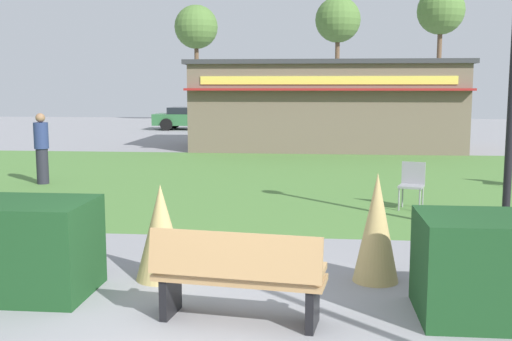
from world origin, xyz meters
name	(u,v)px	position (x,y,z in m)	size (l,w,h in m)	color
ground_plane	(217,339)	(0.00, 0.00, 0.00)	(80.00, 80.00, 0.00)	gray
lawn_patch	(280,179)	(0.00, 9.91, 0.00)	(36.00, 12.00, 0.01)	#4C7A38
park_bench	(238,276)	(0.15, 0.39, 0.48)	(1.76, 0.75, 0.95)	tan
ornamental_grass_behind_left	(377,227)	(1.62, 1.88, 0.66)	(0.55, 0.55, 1.32)	tan
ornamental_grass_behind_right	(161,232)	(-0.95, 1.71, 0.58)	(0.62, 0.62, 1.16)	tan
food_kiosk	(325,105)	(1.21, 18.27, 1.63)	(9.91, 5.39, 3.23)	#6B5B4C
cafe_chair_east	(412,181)	(2.71, 6.42, 0.53)	(0.55, 0.55, 0.89)	gray
person_standing	(42,148)	(-5.62, 8.66, 0.86)	(0.34, 0.34, 1.69)	#23232D
parked_car_west_slot	(193,118)	(-5.72, 27.41, 0.64)	(4.21, 2.07, 1.20)	#2D6638
tree_left_bg	(196,28)	(-6.95, 34.83, 6.05)	(2.80, 2.80, 7.52)	brown
tree_right_bg	(441,12)	(8.13, 33.06, 6.68)	(2.80, 2.80, 8.16)	brown
tree_center_bg	(338,21)	(2.11, 34.01, 6.32)	(2.80, 2.80, 7.79)	brown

